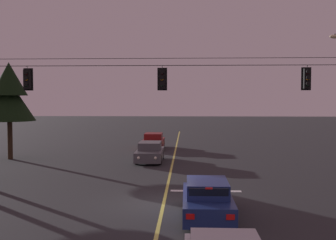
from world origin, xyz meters
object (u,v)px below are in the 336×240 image
object	(u,v)px
car_oncoming_lead	(150,152)
car_oncoming_trailing	(153,141)
traffic_light_leftmost	(27,79)
traffic_light_centre	(307,78)
tree_verge_near	(9,95)
traffic_light_left_inner	(162,79)
car_waiting_near_lane	(207,199)

from	to	relation	value
car_oncoming_lead	car_oncoming_trailing	world-z (taller)	same
traffic_light_leftmost	traffic_light_centre	xyz separation A→B (m)	(13.78, 0.00, 0.00)
traffic_light_leftmost	tree_verge_near	xyz separation A→B (m)	(-5.05, 9.31, -0.66)
traffic_light_centre	traffic_light_leftmost	bearing A→B (deg)	180.00
car_oncoming_lead	traffic_light_centre	bearing A→B (deg)	-45.66
traffic_light_centre	traffic_light_left_inner	bearing A→B (deg)	180.00
traffic_light_left_inner	car_oncoming_trailing	bearing A→B (deg)	96.19
car_oncoming_trailing	tree_verge_near	size ratio (longest dim) A/B	0.62
traffic_light_left_inner	traffic_light_centre	world-z (taller)	same
traffic_light_centre	car_oncoming_lead	distance (m)	12.95
traffic_light_left_inner	car_oncoming_lead	bearing A→B (deg)	99.15
traffic_light_centre	tree_verge_near	world-z (taller)	tree_verge_near
traffic_light_leftmost	traffic_light_left_inner	bearing A→B (deg)	0.00
traffic_light_leftmost	car_oncoming_lead	bearing A→B (deg)	58.08
traffic_light_left_inner	car_oncoming_trailing	xyz separation A→B (m)	(-1.75, 16.16, -4.77)
car_oncoming_trailing	car_oncoming_lead	bearing A→B (deg)	-87.22
tree_verge_near	car_waiting_near_lane	bearing A→B (deg)	-45.81
car_oncoming_lead	car_oncoming_trailing	xyz separation A→B (m)	(-0.37, 7.55, 0.00)
traffic_light_centre	car_waiting_near_lane	size ratio (longest dim) A/B	0.28
car_waiting_near_lane	tree_verge_near	distance (m)	20.20
traffic_light_leftmost	tree_verge_near	bearing A→B (deg)	118.48
car_oncoming_lead	tree_verge_near	bearing A→B (deg)	176.18
car_oncoming_trailing	tree_verge_near	world-z (taller)	tree_verge_near
car_oncoming_trailing	car_waiting_near_lane	bearing A→B (deg)	-79.93
car_waiting_near_lane	tree_verge_near	size ratio (longest dim) A/B	0.61
car_waiting_near_lane	traffic_light_centre	bearing A→B (deg)	44.01
car_oncoming_trailing	tree_verge_near	xyz separation A→B (m)	(-10.05, -6.86, 4.11)
traffic_light_leftmost	car_oncoming_trailing	world-z (taller)	traffic_light_leftmost
traffic_light_left_inner	traffic_light_centre	xyz separation A→B (m)	(7.03, 0.00, 0.00)
traffic_light_leftmost	traffic_light_left_inner	xyz separation A→B (m)	(6.75, 0.00, 0.00)
traffic_light_leftmost	car_oncoming_lead	distance (m)	11.21
traffic_light_centre	car_waiting_near_lane	distance (m)	8.48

